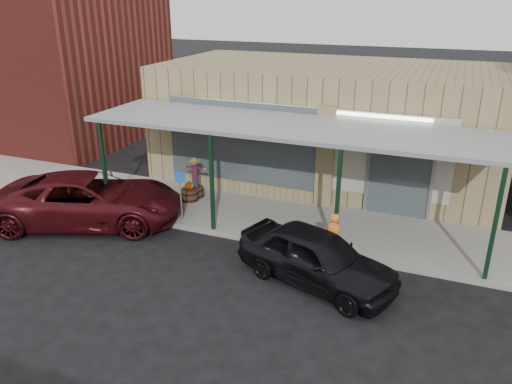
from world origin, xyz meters
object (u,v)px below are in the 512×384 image
at_px(barrel_pumpkin, 190,193).
at_px(parked_sedan, 317,257).
at_px(car_maroon, 89,199).
at_px(barrel_scarecrow, 195,184).
at_px(handicap_sign, 180,189).

xyz_separation_m(barrel_pumpkin, parked_sedan, (5.19, -3.09, 0.29)).
bearing_deg(parked_sedan, barrel_pumpkin, 77.56).
xyz_separation_m(barrel_pumpkin, car_maroon, (-2.10, -2.37, 0.38)).
xyz_separation_m(barrel_scarecrow, parked_sedan, (5.15, -3.45, 0.07)).
relative_size(barrel_pumpkin, parked_sedan, 0.18).
bearing_deg(parked_sedan, barrel_scarecrow, 74.52).
bearing_deg(parked_sedan, handicap_sign, 88.45).
distance_m(barrel_scarecrow, barrel_pumpkin, 0.43).
bearing_deg(handicap_sign, car_maroon, -172.83).
relative_size(handicap_sign, parked_sedan, 0.35).
xyz_separation_m(barrel_pumpkin, handicap_sign, (0.51, -1.40, 0.73)).
height_order(barrel_scarecrow, barrel_pumpkin, barrel_scarecrow).
bearing_deg(car_maroon, barrel_scarecrow, -59.33).
height_order(parked_sedan, car_maroon, parked_sedan).
distance_m(barrel_pumpkin, car_maroon, 3.19).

